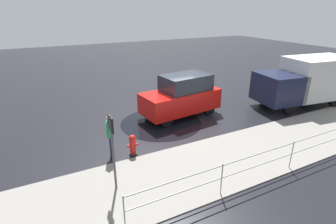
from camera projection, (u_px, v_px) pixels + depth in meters
ground_plane at (182, 116)px, 13.14m from camera, size 60.00×60.00×0.00m
kerb_strip at (239, 155)px, 9.67m from camera, size 24.00×3.20×0.04m
moving_hatchback at (182, 96)px, 12.93m from camera, size 4.07×2.13×2.06m
delivery_truck at (306, 80)px, 14.31m from camera, size 5.61×2.81×2.60m
fire_hydrant at (133, 145)px, 9.62m from camera, size 0.42×0.31×0.80m
pedestrian at (110, 133)px, 9.30m from camera, size 0.34×0.55×1.62m
metal_railing at (293, 150)px, 8.63m from camera, size 11.64×0.04×1.05m
sign_post at (112, 142)px, 7.35m from camera, size 0.07×0.44×2.40m
puddle_patch at (161, 123)px, 12.41m from camera, size 3.84×3.84×0.01m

